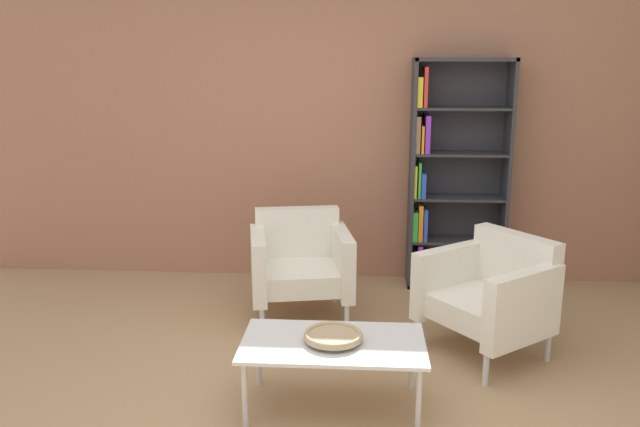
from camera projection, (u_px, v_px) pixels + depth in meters
ground_plane at (295, 423)px, 3.43m from camera, size 8.32×8.32×0.00m
brick_back_panel at (324, 112)px, 5.47m from camera, size 6.40×0.12×2.90m
bookshelf_tall at (449, 178)px, 5.32m from camera, size 0.80×0.30×1.90m
coffee_table_low at (333, 347)px, 3.49m from camera, size 1.00×0.56×0.40m
decorative_bowl at (333, 335)px, 3.47m from camera, size 0.32×0.32×0.05m
armchair_by_bookshelf at (300, 262)px, 4.78m from camera, size 0.82×0.78×0.78m
armchair_spare_guest at (491, 293)px, 4.16m from camera, size 0.94×0.95×0.78m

